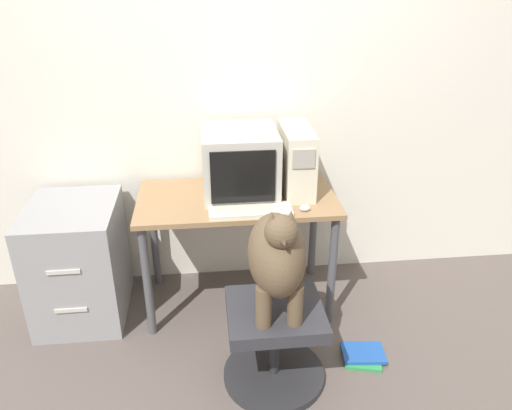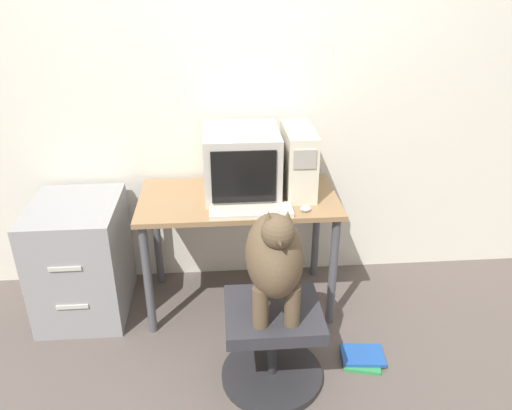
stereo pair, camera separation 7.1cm
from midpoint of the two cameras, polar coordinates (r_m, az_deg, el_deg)
The scene contains 11 objects.
ground_plane at distance 3.13m, azimuth -0.85°, elevation -14.19°, with size 12.00×12.00×0.00m, color #564C47.
wall_back at distance 3.17m, azimuth -1.85°, elevation 12.84°, with size 8.00×0.05×2.60m.
desk at distance 3.03m, azimuth -1.32°, elevation -0.87°, with size 1.19×0.63×0.76m.
crt_monitor at distance 2.97m, azimuth -0.97°, elevation 4.90°, with size 0.44×0.47×0.39m.
pc_tower at distance 3.01m, azimuth 5.52°, elevation 5.11°, with size 0.17×0.44×0.39m.
keyboard at distance 2.78m, azimuth 0.15°, elevation -0.64°, with size 0.47×0.16×0.03m.
computer_mouse at distance 2.81m, azimuth 6.41°, elevation -0.43°, with size 0.06×0.04×0.04m.
office_chair at distance 2.69m, azimuth 2.68°, elevation -15.34°, with size 0.54×0.54×0.46m.
dog at distance 2.36m, azimuth 3.00°, elevation -5.80°, with size 0.27×0.45×0.60m.
filing_cabinet at distance 3.27m, azimuth -18.71°, elevation -5.83°, with size 0.52×0.63×0.74m.
book_stack_floor at distance 3.00m, azimuth 12.73°, elevation -16.65°, with size 0.25×0.23×0.04m.
Camera 2 is at (-0.11, -2.39, 2.01)m, focal length 35.00 mm.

